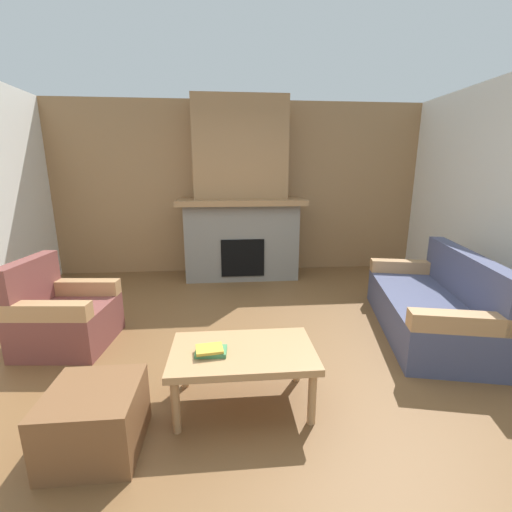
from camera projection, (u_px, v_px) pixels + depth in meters
The scene contains 8 objects.
ground at pixel (256, 362), 2.98m from camera, with size 9.00×9.00×0.00m, color brown.
wall_back_wood_panel at pixel (240, 189), 5.55m from camera, with size 6.00×0.12×2.70m, color #997047.
fireplace at pixel (241, 203), 5.24m from camera, with size 1.90×0.82×2.70m.
couch at pixel (432, 306), 3.50m from camera, with size 1.23×1.94×0.85m.
armchair at pixel (63, 316), 3.23m from camera, with size 0.83×0.83×0.85m.
coffee_table at pixel (243, 356), 2.37m from camera, with size 1.00×0.60×0.43m.
ottoman at pixel (95, 419), 2.01m from camera, with size 0.52×0.52×0.40m, color brown.
book_stack_near_edge at pixel (211, 351), 2.29m from camera, with size 0.22×0.17×0.05m.
Camera 1 is at (-0.24, -2.65, 1.63)m, focal length 23.80 mm.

